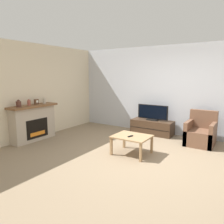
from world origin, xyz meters
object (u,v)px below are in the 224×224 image
mantel_vase_centre_left (29,103)px  tv_stand (152,127)px  coffee_table (132,138)px  mantel_clock (36,102)px  remote (130,136)px  fireplace (33,122)px  mantel_vase_right (44,101)px  mantel_vase_left (19,104)px  tv (153,113)px  armchair (201,134)px

mantel_vase_centre_left → tv_stand: (2.53, 2.52, -0.86)m
coffee_table → mantel_clock: bearing=-172.0°
coffee_table → remote: size_ratio=5.31×
fireplace → mantel_clock: mantel_clock is taller
fireplace → mantel_vase_centre_left: (0.02, -0.10, 0.57)m
mantel_clock → mantel_vase_right: bearing=90.2°
mantel_vase_centre_left → mantel_clock: size_ratio=1.15×
tv_stand → remote: size_ratio=8.22×
mantel_vase_left → tv: (2.53, 2.83, -0.43)m
mantel_vase_left → armchair: (4.00, 2.56, -0.80)m
mantel_vase_left → remote: bearing=17.2°
armchair → mantel_clock: bearing=-153.4°
mantel_vase_centre_left → mantel_clock: 0.24m
mantel_vase_right → tv_stand: mantel_vase_right is taller
mantel_vase_left → coffee_table: bearing=18.6°
tv → remote: tv is taller
mantel_vase_right → coffee_table: mantel_vase_right is taller
armchair → coffee_table: (-1.19, -1.61, 0.09)m
fireplace → remote: 2.87m
mantel_vase_left → tv_stand: size_ratio=0.15×
fireplace → mantel_vase_left: mantel_vase_left is taller
mantel_vase_left → armchair: bearing=32.6°
mantel_vase_centre_left → mantel_vase_left: bearing=-90.0°
remote → mantel_vase_left: bearing=-148.2°
mantel_clock → tv: mantel_clock is taller
mantel_vase_right → remote: (2.82, 0.04, -0.63)m
fireplace → tv: 3.51m
coffee_table → remote: bearing=-87.4°
mantel_vase_centre_left → armchair: 4.66m
mantel_vase_right → remote: 2.89m
mantel_vase_centre_left → fireplace: bearing=99.1°
mantel_vase_centre_left → mantel_vase_right: 0.52m
mantel_vase_left → coffee_table: size_ratio=0.23×
fireplace → mantel_vase_right: mantel_vase_right is taller
mantel_clock → armchair: mantel_clock is taller
mantel_vase_left → coffee_table: mantel_vase_left is taller
tv → armchair: tv is taller
fireplace → mantel_vase_left: size_ratio=7.18×
mantel_vase_centre_left → mantel_vase_right: (0.00, 0.52, -0.00)m
mantel_vase_left → coffee_table: (2.81, 0.95, -0.71)m
armchair → coffee_table: size_ratio=1.08×
mantel_vase_left → armchair: size_ratio=0.22×
mantel_vase_right → fireplace: bearing=-92.3°
mantel_vase_left → mantel_vase_right: mantel_vase_left is taller
tv → mantel_vase_left: bearing=-131.8°
mantel_vase_left → armchair: mantel_vase_left is taller
coffee_table → mantel_vase_centre_left: bearing=-167.3°
remote → mantel_clock: bearing=-159.0°
mantel_vase_right → tv_stand: 3.34m
tv → mantel_vase_centre_left: bearing=-135.1°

